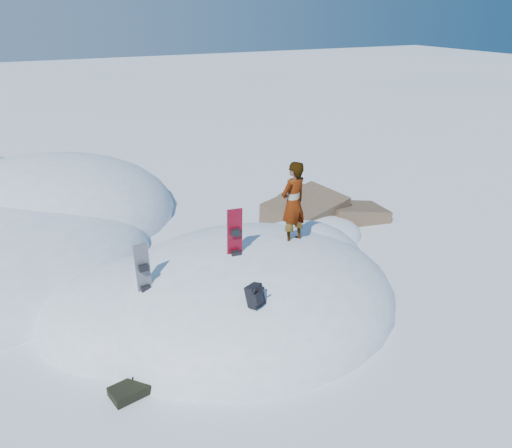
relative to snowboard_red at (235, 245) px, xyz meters
name	(u,v)px	position (x,y,z in m)	size (l,w,h in m)	color
ground	(246,304)	(0.36, 0.25, -1.68)	(120.00, 120.00, 0.00)	white
snow_mound	(235,301)	(0.19, 0.49, -1.68)	(8.00, 6.00, 3.00)	white
rock_outcrop	(314,226)	(4.08, 3.26, -1.66)	(4.68, 4.41, 1.68)	brown
snowboard_red	(235,245)	(0.00, 0.00, 0.00)	(0.33, 0.24, 1.67)	#BC0A27
snowboard_dark	(144,280)	(-1.90, 0.06, -0.36)	(0.29, 0.19, 1.52)	black
backpack	(255,296)	(-0.26, -1.49, -0.31)	(0.39, 0.43, 0.48)	black
gear_pile	(132,388)	(-2.62, -1.42, -1.57)	(0.85, 0.65, 0.22)	black
person	(293,203)	(1.49, 0.22, 0.59)	(0.68, 0.45, 1.86)	slate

